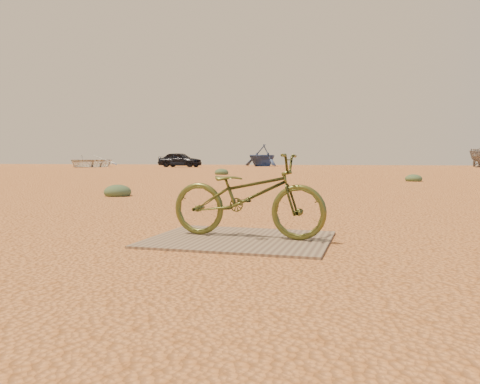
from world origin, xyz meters
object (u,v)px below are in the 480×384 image
(plywood_board, at_px, (240,239))
(boat_near_left, at_px, (89,161))
(car, at_px, (180,160))
(boat_far_left, at_px, (262,155))
(bicycle, at_px, (247,196))

(plywood_board, relative_size, boat_near_left, 0.29)
(car, bearing_deg, boat_near_left, 110.89)
(boat_far_left, bearing_deg, plywood_board, -54.29)
(bicycle, bearing_deg, boat_far_left, 16.18)
(plywood_board, distance_m, boat_far_left, 47.19)
(boat_far_left, bearing_deg, boat_near_left, -122.75)
(bicycle, bearing_deg, boat_near_left, 38.88)
(plywood_board, height_order, boat_far_left, boat_far_left)
(car, xyz_separation_m, boat_far_left, (6.49, 7.60, 0.49))
(plywood_board, bearing_deg, boat_far_left, 103.08)
(bicycle, xyz_separation_m, boat_near_left, (-25.69, 35.54, 0.17))
(boat_far_left, bearing_deg, bicycle, -54.21)
(bicycle, distance_m, car, 41.97)
(car, bearing_deg, plywood_board, -152.87)
(boat_near_left, bearing_deg, boat_far_left, 35.16)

